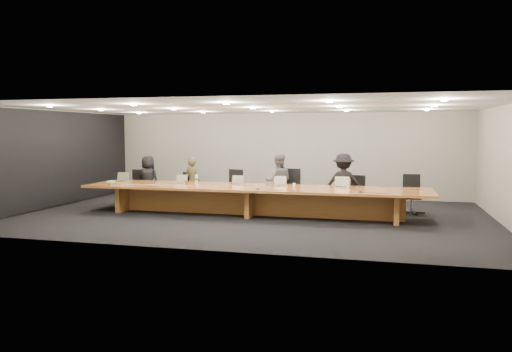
{
  "coord_description": "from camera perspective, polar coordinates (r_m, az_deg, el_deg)",
  "views": [
    {
      "loc": [
        3.36,
        -12.45,
        2.16
      ],
      "look_at": [
        0.0,
        0.3,
        1.0
      ],
      "focal_mm": 35.0,
      "sensor_mm": 36.0,
      "label": 1
    }
  ],
  "objects": [
    {
      "name": "ground",
      "position": [
        13.08,
        -0.34,
        -4.48
      ],
      "size": [
        12.0,
        12.0,
        0.0
      ],
      "primitive_type": "plane",
      "color": "black",
      "rests_on": "ground"
    },
    {
      "name": "back_wall",
      "position": [
        16.81,
        3.21,
        2.43
      ],
      "size": [
        12.0,
        0.02,
        2.8
      ],
      "primitive_type": "cube",
      "color": "#BCB7AB",
      "rests_on": "ground"
    },
    {
      "name": "left_wall_panel",
      "position": [
        15.56,
        -21.98,
        1.76
      ],
      "size": [
        0.08,
        7.84,
        2.74
      ],
      "primitive_type": "cube",
      "color": "black",
      "rests_on": "ground"
    },
    {
      "name": "conference_table",
      "position": [
        13.0,
        -0.34,
        -2.22
      ],
      "size": [
        9.0,
        1.8,
        0.75
      ],
      "color": "brown",
      "rests_on": "ground"
    },
    {
      "name": "chair_far_left",
      "position": [
        15.76,
        -13.65,
        -1.11
      ],
      "size": [
        0.57,
        0.57,
        1.03
      ],
      "primitive_type": null,
      "rotation": [
        0.0,
        0.0,
        -0.09
      ],
      "color": "black",
      "rests_on": "ground"
    },
    {
      "name": "chair_left",
      "position": [
        14.86,
        -8.06,
        -1.45
      ],
      "size": [
        0.59,
        0.59,
        1.0
      ],
      "primitive_type": null,
      "rotation": [
        0.0,
        0.0,
        -0.19
      ],
      "color": "black",
      "rests_on": "ground"
    },
    {
      "name": "chair_mid_left",
      "position": [
        14.41,
        -2.81,
        -1.38
      ],
      "size": [
        0.71,
        0.71,
        1.11
      ],
      "primitive_type": null,
      "rotation": [
        0.0,
        0.0,
        -0.32
      ],
      "color": "black",
      "rests_on": "ground"
    },
    {
      "name": "chair_mid_right",
      "position": [
        14.1,
        3.85,
        -1.43
      ],
      "size": [
        0.66,
        0.66,
        1.15
      ],
      "primitive_type": null,
      "rotation": [
        0.0,
        0.0,
        -0.14
      ],
      "color": "black",
      "rests_on": "ground"
    },
    {
      "name": "chair_right",
      "position": [
        13.92,
        11.23,
        -1.92
      ],
      "size": [
        0.65,
        0.65,
        1.0
      ],
      "primitive_type": null,
      "rotation": [
        0.0,
        0.0,
        -0.33
      ],
      "color": "black",
      "rests_on": "ground"
    },
    {
      "name": "chair_far_right",
      "position": [
        13.82,
        17.37,
        -1.96
      ],
      "size": [
        0.56,
        0.56,
        1.07
      ],
      "primitive_type": null,
      "rotation": [
        0.0,
        0.0,
        0.03
      ],
      "color": "black",
      "rests_on": "ground"
    },
    {
      "name": "person_a",
      "position": [
        15.46,
        -12.23,
        -0.4
      ],
      "size": [
        0.75,
        0.53,
        1.46
      ],
      "primitive_type": "imported",
      "rotation": [
        0.0,
        0.0,
        3.05
      ],
      "color": "black",
      "rests_on": "ground"
    },
    {
      "name": "person_b",
      "position": [
        14.8,
        -7.25,
        -0.63
      ],
      "size": [
        0.59,
        0.47,
        1.42
      ],
      "primitive_type": "imported",
      "rotation": [
        0.0,
        0.0,
        2.86
      ],
      "color": "#37381E",
      "rests_on": "ground"
    },
    {
      "name": "person_c",
      "position": [
        14.06,
        2.56,
        -0.6
      ],
      "size": [
        0.84,
        0.71,
        1.56
      ],
      "primitive_type": "imported",
      "rotation": [
        0.0,
        0.0,
        3.3
      ],
      "color": "#565658",
      "rests_on": "ground"
    },
    {
      "name": "person_d",
      "position": [
        13.73,
        9.94,
        -0.76
      ],
      "size": [
        1.09,
        0.71,
        1.59
      ],
      "primitive_type": "imported",
      "rotation": [
        0.0,
        0.0,
        3.26
      ],
      "color": "black",
      "rests_on": "ground"
    },
    {
      "name": "laptop_a",
      "position": [
        14.76,
        -15.16,
        -0.1
      ],
      "size": [
        0.36,
        0.27,
        0.27
      ],
      "primitive_type": null,
      "rotation": [
        0.0,
        0.0,
        0.04
      ],
      "color": "tan",
      "rests_on": "conference_table"
    },
    {
      "name": "laptop_b",
      "position": [
        13.96,
        -8.57,
        -0.33
      ],
      "size": [
        0.33,
        0.26,
        0.24
      ],
      "primitive_type": null,
      "rotation": [
        0.0,
        0.0,
        0.14
      ],
      "color": "tan",
      "rests_on": "conference_table"
    },
    {
      "name": "laptop_c",
      "position": [
        13.45,
        -2.23,
        -0.45
      ],
      "size": [
        0.33,
        0.24,
        0.25
      ],
      "primitive_type": null,
      "rotation": [
        0.0,
        0.0,
        -0.02
      ],
      "color": "tan",
      "rests_on": "conference_table"
    },
    {
      "name": "laptop_d",
      "position": [
        13.17,
        2.9,
        -0.56
      ],
      "size": [
        0.4,
        0.35,
        0.26
      ],
      "primitive_type": null,
      "rotation": [
        0.0,
        0.0,
        0.42
      ],
      "color": "#C4B095",
      "rests_on": "conference_table"
    },
    {
      "name": "laptop_e",
      "position": [
        12.91,
        9.74,
        -0.68
      ],
      "size": [
        0.37,
        0.27,
        0.29
      ],
      "primitive_type": null,
      "rotation": [
        0.0,
        0.0,
        -0.02
      ],
      "color": "#C7B498",
      "rests_on": "conference_table"
    },
    {
      "name": "water_bottle",
      "position": [
        13.75,
        -6.82,
        -0.38
      ],
      "size": [
        0.1,
        0.1,
        0.25
      ],
      "primitive_type": "cylinder",
      "rotation": [
        0.0,
        0.0,
        0.43
      ],
      "color": "silver",
      "rests_on": "conference_table"
    },
    {
      "name": "amber_mug",
      "position": [
        13.73,
        -7.96,
        -0.73
      ],
      "size": [
        0.1,
        0.1,
        0.09
      ],
      "primitive_type": "cylinder",
      "rotation": [
        0.0,
        0.0,
        0.41
      ],
      "color": "brown",
      "rests_on": "conference_table"
    },
    {
      "name": "paper_cup_near",
      "position": [
        12.99,
        4.38,
        -1.02
      ],
      "size": [
        0.09,
        0.09,
        0.09
      ],
      "primitive_type": "cone",
      "rotation": [
        0.0,
        0.0,
        0.29
      ],
      "color": "white",
      "rests_on": "conference_table"
    },
    {
      "name": "paper_cup_far",
      "position": [
        12.92,
        10.04,
        -1.12
      ],
      "size": [
        0.09,
        0.09,
        0.09
      ],
      "primitive_type": "cone",
      "rotation": [
        0.0,
        0.0,
        -0.25
      ],
      "color": "silver",
      "rests_on": "conference_table"
    },
    {
      "name": "notepad",
      "position": [
        14.82,
        -16.15,
        -0.6
      ],
      "size": [
        0.28,
        0.25,
        0.01
      ],
      "primitive_type": "cube",
      "rotation": [
        0.0,
        0.0,
        0.28
      ],
      "color": "white",
      "rests_on": "conference_table"
    },
    {
      "name": "lime_gadget",
      "position": [
        14.8,
        -16.11,
        -0.54
      ],
      "size": [
        0.16,
        0.12,
        0.02
      ],
      "primitive_type": "cube",
      "rotation": [
        0.0,
        0.0,
        0.33
      ],
      "color": "#6CCE37",
      "rests_on": "notepad"
    },
    {
      "name": "av_box",
      "position": [
        13.81,
        -15.79,
        -0.95
      ],
      "size": [
        0.28,
        0.24,
        0.03
      ],
      "primitive_type": "cube",
      "rotation": [
        0.0,
        0.0,
        0.36
      ],
      "color": "#A8A7AC",
      "rests_on": "conference_table"
    },
    {
      "name": "mic_left",
      "position": [
        13.37,
        -12.11,
        -1.08
      ],
      "size": [
        0.14,
        0.14,
        0.03
      ],
      "primitive_type": "cone",
      "rotation": [
        0.0,
        0.0,
        -0.38
      ],
      "color": "black",
      "rests_on": "conference_table"
    },
    {
      "name": "mic_center",
      "position": [
        12.3,
        0.17,
        -1.48
      ],
      "size": [
        0.14,
        0.14,
        0.03
      ],
      "primitive_type": "cone",
      "rotation": [
        0.0,
        0.0,
        0.17
      ],
      "color": "black",
      "rests_on": "conference_table"
    },
    {
      "name": "mic_right",
      "position": [
        11.96,
        11.86,
        -1.77
      ],
      "size": [
        0.17,
        0.17,
        0.03
      ],
      "primitive_type": "cone",
      "rotation": [
        0.0,
        0.0,
        0.34
      ],
      "color": "black",
      "rests_on": "conference_table"
    }
  ]
}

